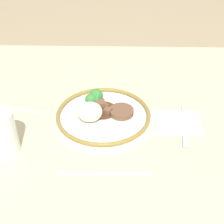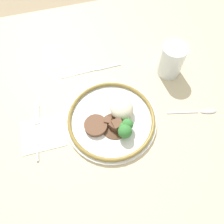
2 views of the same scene
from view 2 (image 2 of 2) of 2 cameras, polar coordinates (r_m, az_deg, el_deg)
ground_plane at (r=0.76m, az=-3.48°, el=-0.80°), size 8.00×8.00×0.00m
dining_table at (r=0.74m, az=-3.56°, el=-0.14°), size 1.38×1.10×0.04m
napkin at (r=0.72m, az=-17.50°, el=-5.38°), size 0.14×0.12×0.00m
plate at (r=0.69m, az=0.23°, el=-1.88°), size 0.29×0.29×0.06m
juice_glass at (r=0.80m, az=15.16°, el=12.69°), size 0.08×0.08×0.12m
fork at (r=0.73m, az=-18.96°, el=-3.40°), size 0.03×0.19×0.00m
knife at (r=0.82m, az=-4.72°, el=10.89°), size 0.22×0.01×0.00m
spoon at (r=0.78m, az=22.44°, el=0.11°), size 0.16×0.05×0.01m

